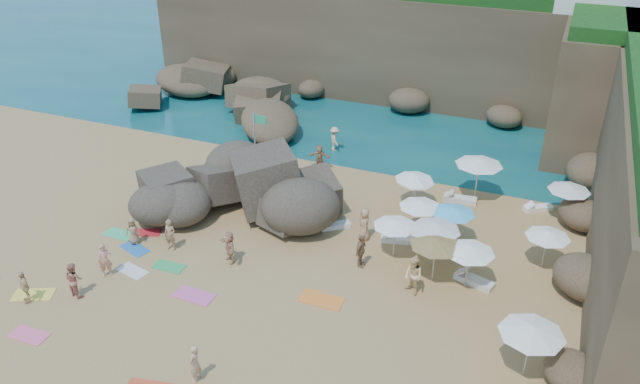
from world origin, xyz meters
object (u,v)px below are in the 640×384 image
at_px(rock_outcrop, 242,208).
at_px(person_stand_6, 195,363).
at_px(person_stand_2, 335,139).
at_px(person_stand_4, 365,224).
at_px(person_stand_0, 105,260).
at_px(parasol_1, 479,162).
at_px(parasol_2, 414,177).
at_px(person_stand_3, 361,251).
at_px(person_stand_1, 74,279).
at_px(flag_pole, 257,139).
at_px(lounger_0, 397,239).
at_px(parasol_0, 416,179).
at_px(person_stand_5, 319,156).

bearing_deg(rock_outcrop, person_stand_6, -69.03).
bearing_deg(person_stand_2, rock_outcrop, 129.56).
bearing_deg(person_stand_4, person_stand_0, -82.85).
relative_size(parasol_1, parasol_2, 1.27).
relative_size(rock_outcrop, person_stand_3, 4.95).
bearing_deg(person_stand_3, person_stand_1, 128.19).
bearing_deg(rock_outcrop, flag_pole, 98.41).
height_order(lounger_0, person_stand_1, person_stand_1).
height_order(person_stand_0, person_stand_1, person_stand_0).
xyz_separation_m(parasol_0, parasol_2, (-0.16, 0.15, 0.06)).
height_order(rock_outcrop, parasol_0, parasol_0).
bearing_deg(person_stand_6, lounger_0, 155.76).
bearing_deg(person_stand_4, lounger_0, 72.58).
distance_m(person_stand_0, person_stand_2, 17.49).
height_order(rock_outcrop, person_stand_4, person_stand_4).
bearing_deg(person_stand_1, flag_pole, -89.57).
height_order(parasol_2, person_stand_3, parasol_2).
relative_size(person_stand_0, person_stand_3, 0.99).
bearing_deg(person_stand_2, parasol_2, -165.81).
xyz_separation_m(flag_pole, parasol_2, (9.04, 0.85, -1.04)).
height_order(person_stand_0, person_stand_2, person_stand_0).
distance_m(rock_outcrop, person_stand_2, 9.20).
bearing_deg(person_stand_6, person_stand_0, -123.24).
bearing_deg(person_stand_2, person_stand_4, 171.44).
bearing_deg(lounger_0, person_stand_4, 177.62).
xyz_separation_m(parasol_1, person_stand_6, (-7.10, -17.91, -1.47)).
distance_m(parasol_2, person_stand_6, 16.24).
relative_size(flag_pole, person_stand_3, 2.60).
xyz_separation_m(lounger_0, person_stand_6, (-4.30, -11.88, 0.69)).
height_order(parasol_0, person_stand_6, parasol_0).
distance_m(parasol_0, person_stand_2, 8.65).
distance_m(parasol_2, lounger_0, 4.18).
relative_size(parasol_1, person_stand_3, 1.54).
xyz_separation_m(person_stand_0, person_stand_6, (7.32, -4.04, -0.03)).
xyz_separation_m(parasol_0, person_stand_3, (-0.94, -6.37, -0.89)).
xyz_separation_m(person_stand_0, person_stand_4, (9.98, 7.48, 0.01)).
bearing_deg(person_stand_3, parasol_2, -0.68).
bearing_deg(person_stand_5, parasol_1, -8.02).
bearing_deg(parasol_0, person_stand_3, -98.38).
xyz_separation_m(person_stand_2, person_stand_3, (5.82, -11.68, 0.04)).
xyz_separation_m(rock_outcrop, parasol_2, (8.61, 3.76, 1.80)).
distance_m(parasol_1, lounger_0, 6.99).
bearing_deg(flag_pole, lounger_0, -17.71).
distance_m(person_stand_0, person_stand_5, 14.95).
relative_size(rock_outcrop, person_stand_5, 5.66).
xyz_separation_m(parasol_0, person_stand_5, (-6.72, 2.64, -0.99)).
bearing_deg(rock_outcrop, person_stand_3, -19.32).
xyz_separation_m(lounger_0, person_stand_0, (-11.62, -7.84, 0.72)).
bearing_deg(person_stand_0, person_stand_5, 28.17).
bearing_deg(parasol_1, parasol_0, -140.93).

